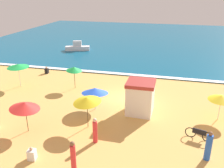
% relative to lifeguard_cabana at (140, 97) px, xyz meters
% --- Properties ---
extents(ground_plane, '(60.00, 60.00, 0.00)m').
position_rel_lifeguard_cabana_xyz_m(ground_plane, '(-1.78, 2.30, -1.34)').
color(ground_plane, '#E0A856').
extents(ocean_water, '(60.00, 44.00, 0.10)m').
position_rel_lifeguard_cabana_xyz_m(ocean_water, '(-1.78, 30.30, -1.29)').
color(ocean_water, '#0F567A').
rests_on(ocean_water, ground_plane).
extents(wave_breaker_foam, '(57.00, 0.70, 0.01)m').
position_rel_lifeguard_cabana_xyz_m(wave_breaker_foam, '(-1.78, 8.60, -1.24)').
color(wave_breaker_foam, white).
rests_on(wave_breaker_foam, ocean_water).
extents(lifeguard_cabana, '(2.15, 2.16, 2.65)m').
position_rel_lifeguard_cabana_xyz_m(lifeguard_cabana, '(0.00, 0.00, 0.00)').
color(lifeguard_cabana, white).
rests_on(lifeguard_cabana, ground_plane).
extents(beach_umbrella_0, '(2.28, 2.25, 2.33)m').
position_rel_lifeguard_cabana_xyz_m(beach_umbrella_0, '(-7.14, -4.61, 0.62)').
color(beach_umbrella_0, '#4C3823').
rests_on(beach_umbrella_0, ground_plane).
extents(beach_umbrella_1, '(2.34, 2.37, 1.98)m').
position_rel_lifeguard_cabana_xyz_m(beach_umbrella_1, '(-3.61, -0.31, 0.31)').
color(beach_umbrella_1, silver).
rests_on(beach_umbrella_1, ground_plane).
extents(beach_umbrella_2, '(2.03, 2.01, 2.28)m').
position_rel_lifeguard_cabana_xyz_m(beach_umbrella_2, '(-6.96, 3.51, 0.66)').
color(beach_umbrella_2, '#4C3823').
rests_on(beach_umbrella_2, ground_plane).
extents(beach_umbrella_3, '(2.68, 2.67, 2.00)m').
position_rel_lifeguard_cabana_xyz_m(beach_umbrella_3, '(5.93, 0.40, 0.44)').
color(beach_umbrella_3, silver).
rests_on(beach_umbrella_3, ground_plane).
extents(beach_umbrella_5, '(2.51, 2.52, 2.37)m').
position_rel_lifeguard_cabana_xyz_m(beach_umbrella_5, '(-12.48, 2.59, 0.83)').
color(beach_umbrella_5, silver).
rests_on(beach_umbrella_5, ground_plane).
extents(beach_umbrella_6, '(2.78, 2.79, 2.45)m').
position_rel_lifeguard_cabana_xyz_m(beach_umbrella_6, '(-3.28, -3.09, 0.81)').
color(beach_umbrella_6, '#4C3823').
rests_on(beach_umbrella_6, ground_plane).
extents(parked_bicycle, '(1.76, 0.57, 0.76)m').
position_rel_lifeguard_cabana_xyz_m(parked_bicycle, '(4.29, -2.74, -0.96)').
color(parked_bicycle, black).
rests_on(parked_bicycle, ground_plane).
extents(beachgoer_0, '(0.43, 0.43, 1.74)m').
position_rel_lifeguard_cabana_xyz_m(beachgoer_0, '(-2.21, -4.71, -0.50)').
color(beachgoer_0, red).
rests_on(beachgoer_0, ground_plane).
extents(beachgoer_1, '(0.37, 0.37, 1.86)m').
position_rel_lifeguard_cabana_xyz_m(beachgoer_1, '(4.59, -4.76, -0.47)').
color(beachgoer_1, blue).
rests_on(beachgoer_1, ground_plane).
extents(beachgoer_2, '(0.30, 0.30, 1.87)m').
position_rel_lifeguard_cabana_xyz_m(beachgoer_2, '(-2.52, -7.53, -0.43)').
color(beachgoer_2, red).
rests_on(beachgoer_2, ground_plane).
extents(beachgoer_3, '(0.37, 0.37, 0.82)m').
position_rel_lifeguard_cabana_xyz_m(beachgoer_3, '(-11.87, 6.90, -0.99)').
color(beachgoer_3, black).
rests_on(beachgoer_3, ground_plane).
extents(beachgoer_8, '(0.51, 0.51, 0.82)m').
position_rel_lifeguard_cabana_xyz_m(beachgoer_8, '(-5.23, -7.24, -1.00)').
color(beachgoer_8, white).
rests_on(beachgoer_8, ground_plane).
extents(small_boat_0, '(3.86, 2.01, 1.51)m').
position_rel_lifeguard_cabana_xyz_m(small_boat_0, '(-12.44, 17.98, -0.75)').
color(small_boat_0, white).
rests_on(small_boat_0, ocean_water).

